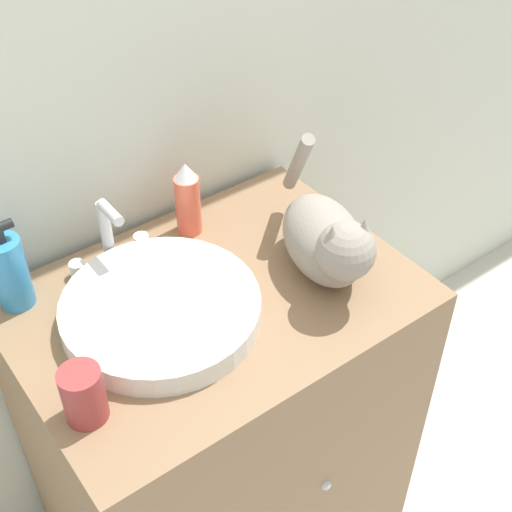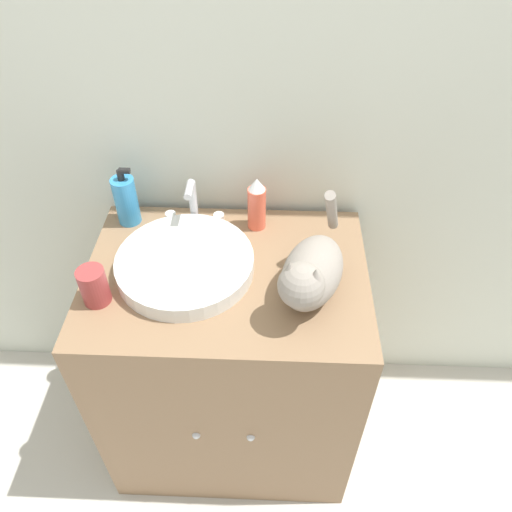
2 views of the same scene
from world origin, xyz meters
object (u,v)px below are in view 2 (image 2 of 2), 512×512
(cat, at_px, (310,273))
(cup, at_px, (94,286))
(spray_bottle, at_px, (257,204))
(soap_bottle, at_px, (126,200))

(cat, bearing_deg, cup, -67.22)
(cat, bearing_deg, spray_bottle, -133.39)
(soap_bottle, xyz_separation_m, spray_bottle, (0.38, -0.01, 0.00))
(soap_bottle, bearing_deg, cat, -28.45)
(soap_bottle, relative_size, spray_bottle, 1.11)
(spray_bottle, bearing_deg, cup, -141.79)
(cat, relative_size, soap_bottle, 1.98)
(soap_bottle, bearing_deg, cup, -92.14)
(soap_bottle, xyz_separation_m, cup, (-0.01, -0.32, -0.03))
(cat, relative_size, cup, 3.61)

